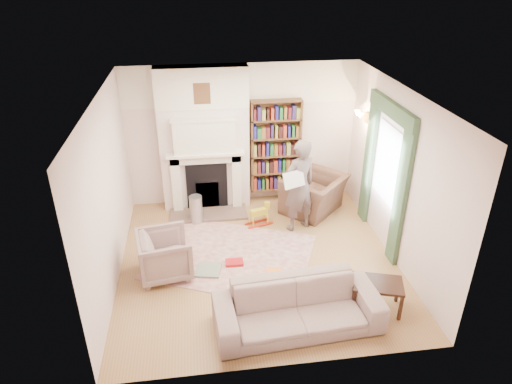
{
  "coord_description": "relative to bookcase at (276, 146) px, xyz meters",
  "views": [
    {
      "loc": [
        -0.89,
        -6.21,
        4.5
      ],
      "look_at": [
        0.0,
        0.25,
        1.15
      ],
      "focal_mm": 32.0,
      "sensor_mm": 36.0,
      "label": 1
    }
  ],
  "objects": [
    {
      "name": "game_box_lid",
      "position": [
        -1.05,
        -2.19,
        -1.14
      ],
      "size": [
        0.29,
        0.2,
        0.05
      ],
      "primitive_type": "cube",
      "rotation": [
        0.0,
        0.0,
        -0.02
      ],
      "color": "#A51218",
      "rests_on": "rug"
    },
    {
      "name": "wall_front",
      "position": [
        -0.65,
        -4.37,
        0.22
      ],
      "size": [
        4.5,
        0.0,
        4.5
      ],
      "primitive_type": "plane",
      "rotation": [
        -1.57,
        0.0,
        0.0
      ],
      "color": "silver",
      "rests_on": "floor"
    },
    {
      "name": "man_reading",
      "position": [
        0.22,
        -1.21,
        -0.3
      ],
      "size": [
        0.75,
        0.63,
        1.75
      ],
      "primitive_type": "imported",
      "rotation": [
        0.0,
        0.0,
        3.53
      ],
      "color": "#564845",
      "rests_on": "floor"
    },
    {
      "name": "wall_left",
      "position": [
        -2.9,
        -2.12,
        0.22
      ],
      "size": [
        0.0,
        4.5,
        4.5
      ],
      "primitive_type": "plane",
      "rotation": [
        1.57,
        0.0,
        1.57
      ],
      "color": "silver",
      "rests_on": "floor"
    },
    {
      "name": "pelmet",
      "position": [
        1.54,
        -1.72,
        1.2
      ],
      "size": [
        0.09,
        1.7,
        0.24
      ],
      "primitive_type": "cube",
      "color": "#314D33",
      "rests_on": "wall_right"
    },
    {
      "name": "wall_right",
      "position": [
        1.6,
        -2.12,
        0.22
      ],
      "size": [
        0.0,
        4.5,
        4.5
      ],
      "primitive_type": "plane",
      "rotation": [
        1.57,
        0.0,
        -1.57
      ],
      "color": "silver",
      "rests_on": "floor"
    },
    {
      "name": "wall_sconce",
      "position": [
        1.38,
        -0.62,
        0.72
      ],
      "size": [
        0.2,
        0.24,
        0.24
      ],
      "primitive_type": null,
      "color": "gold",
      "rests_on": "wall_right"
    },
    {
      "name": "coffee_table",
      "position": [
        0.85,
        -3.51,
        -0.95
      ],
      "size": [
        0.8,
        0.64,
        0.45
      ],
      "primitive_type": null,
      "rotation": [
        0.0,
        0.0,
        -0.3
      ],
      "color": "#382013",
      "rests_on": "floor"
    },
    {
      "name": "armchair_left",
      "position": [
        -2.15,
        -2.3,
        -0.81
      ],
      "size": [
        0.93,
        0.91,
        0.73
      ],
      "primitive_type": "imported",
      "rotation": [
        0.0,
        0.0,
        1.74
      ],
      "color": "#A8978B",
      "rests_on": "floor"
    },
    {
      "name": "sofa",
      "position": [
        -0.34,
        -3.72,
        -0.85
      ],
      "size": [
        2.29,
        1.03,
        0.65
      ],
      "primitive_type": "imported",
      "rotation": [
        0.0,
        0.0,
        0.07
      ],
      "color": "#AFA090",
      "rests_on": "floor"
    },
    {
      "name": "fireplace",
      "position": [
        -1.4,
        -0.07,
        0.21
      ],
      "size": [
        1.7,
        0.58,
        2.8
      ],
      "color": "silver",
      "rests_on": "floor"
    },
    {
      "name": "armchair_reading",
      "position": [
        0.67,
        -0.61,
        -0.81
      ],
      "size": [
        1.51,
        1.51,
        0.74
      ],
      "primitive_type": "imported",
      "rotation": [
        0.0,
        0.0,
        3.93
      ],
      "color": "#432D24",
      "rests_on": "floor"
    },
    {
      "name": "newspaper",
      "position": [
        0.07,
        -1.41,
        -0.07
      ],
      "size": [
        0.42,
        0.27,
        0.28
      ],
      "primitive_type": "cube",
      "rotation": [
        -0.35,
        0.0,
        0.39
      ],
      "color": "silver",
      "rests_on": "man_reading"
    },
    {
      "name": "paraffin_heater",
      "position": [
        -1.64,
        -0.74,
        -0.9
      ],
      "size": [
        0.29,
        0.29,
        0.55
      ],
      "primitive_type": "cylinder",
      "rotation": [
        0.0,
        0.0,
        0.25
      ],
      "color": "#AFB2B7",
      "rests_on": "floor"
    },
    {
      "name": "window",
      "position": [
        1.58,
        -1.72,
        0.27
      ],
      "size": [
        0.02,
        0.9,
        1.3
      ],
      "primitive_type": "cube",
      "color": "silver",
      "rests_on": "wall_right"
    },
    {
      "name": "ceiling",
      "position": [
        -0.65,
        -2.12,
        1.62
      ],
      "size": [
        4.5,
        4.5,
        0.0
      ],
      "primitive_type": "plane",
      "rotation": [
        3.14,
        0.0,
        0.0
      ],
      "color": "white",
      "rests_on": "wall_back"
    },
    {
      "name": "curtain_left",
      "position": [
        1.55,
        -2.42,
        0.02
      ],
      "size": [
        0.07,
        0.32,
        2.4
      ],
      "primitive_type": "cube",
      "color": "#314D33",
      "rests_on": "floor"
    },
    {
      "name": "rocking_horse",
      "position": [
        -0.48,
        -1.0,
        -0.95
      ],
      "size": [
        0.54,
        0.34,
        0.45
      ],
      "primitive_type": null,
      "rotation": [
        0.0,
        0.0,
        0.3
      ],
      "color": "gold",
      "rests_on": "rug"
    },
    {
      "name": "bookcase",
      "position": [
        0.0,
        0.0,
        0.0
      ],
      "size": [
        1.0,
        0.24,
        1.85
      ],
      "primitive_type": "cube",
      "color": "brown",
      "rests_on": "floor"
    },
    {
      "name": "wall_back",
      "position": [
        -0.65,
        0.13,
        0.22
      ],
      "size": [
        4.5,
        0.0,
        4.5
      ],
      "primitive_type": "plane",
      "rotation": [
        1.57,
        0.0,
        0.0
      ],
      "color": "silver",
      "rests_on": "floor"
    },
    {
      "name": "board_game",
      "position": [
        -1.49,
        -2.32,
        -1.15
      ],
      "size": [
        0.46,
        0.46,
        0.03
      ],
      "primitive_type": "cube",
      "rotation": [
        0.0,
        0.0,
        -0.21
      ],
      "color": "gold",
      "rests_on": "rug"
    },
    {
      "name": "curtain_right",
      "position": [
        1.55,
        -1.02,
        0.02
      ],
      "size": [
        0.07,
        0.32,
        2.4
      ],
      "primitive_type": "cube",
      "color": "#314D33",
      "rests_on": "floor"
    },
    {
      "name": "comic_annuals",
      "position": [
        -0.49,
        -2.61,
        -1.16
      ],
      "size": [
        0.73,
        0.44,
        0.02
      ],
      "color": "red",
      "rests_on": "rug"
    },
    {
      "name": "rug",
      "position": [
        -1.08,
        -1.96,
        -1.17
      ],
      "size": [
        3.15,
        2.83,
        0.01
      ],
      "primitive_type": "cube",
      "rotation": [
        0.0,
        0.0,
        -0.4
      ],
      "color": "beige",
      "rests_on": "floor"
    },
    {
      "name": "floor",
      "position": [
        -0.65,
        -2.12,
        -1.18
      ],
      "size": [
        4.5,
        4.5,
        0.0
      ],
      "primitive_type": "plane",
      "color": "olive",
      "rests_on": "ground"
    }
  ]
}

